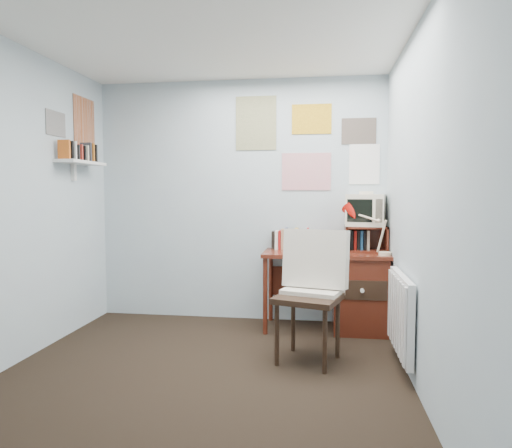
{
  "coord_description": "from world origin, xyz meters",
  "views": [
    {
      "loc": [
        0.85,
        -2.96,
        1.34
      ],
      "look_at": [
        0.28,
        1.04,
        1.06
      ],
      "focal_mm": 32.0,
      "sensor_mm": 36.0,
      "label": 1
    }
  ],
  "objects": [
    {
      "name": "tv_riser",
      "position": [
        1.29,
        1.59,
        0.89
      ],
      "size": [
        0.4,
        0.3,
        0.25
      ],
      "primitive_type": "cube",
      "color": "#592114",
      "rests_on": "desk"
    },
    {
      "name": "posters_back",
      "position": [
        0.7,
        1.74,
        1.85
      ],
      "size": [
        1.2,
        0.01,
        0.9
      ],
      "primitive_type": "cube",
      "color": "white",
      "rests_on": "back_wall"
    },
    {
      "name": "crt_tv",
      "position": [
        1.29,
        1.61,
        1.18
      ],
      "size": [
        0.42,
        0.39,
        0.34
      ],
      "primitive_type": "cube",
      "rotation": [
        0.0,
        0.0,
        -0.2
      ],
      "color": "beige",
      "rests_on": "tv_riser"
    },
    {
      "name": "book_row",
      "position": [
        0.66,
        1.66,
        0.87
      ],
      "size": [
        0.6,
        0.14,
        0.22
      ],
      "primitive_type": "cube",
      "color": "#592114",
      "rests_on": "desk"
    },
    {
      "name": "posters_left",
      "position": [
        -1.49,
        1.1,
        2.0
      ],
      "size": [
        0.01,
        0.7,
        0.6
      ],
      "primitive_type": "cube",
      "color": "white",
      "rests_on": "left_wall"
    },
    {
      "name": "desk_chair",
      "position": [
        0.76,
        0.59,
        0.51
      ],
      "size": [
        0.64,
        0.62,
        1.01
      ],
      "primitive_type": "cube",
      "rotation": [
        0.0,
        0.0,
        -0.3
      ],
      "color": "black",
      "rests_on": "ground"
    },
    {
      "name": "desk",
      "position": [
        1.17,
        1.48,
        0.41
      ],
      "size": [
        1.2,
        0.55,
        0.76
      ],
      "color": "#592114",
      "rests_on": "ground"
    },
    {
      "name": "right_wall",
      "position": [
        1.5,
        0.0,
        1.25
      ],
      "size": [
        0.02,
        3.5,
        2.5
      ],
      "primitive_type": "cube",
      "color": "#B1C4CA",
      "rests_on": "ground"
    },
    {
      "name": "radiator",
      "position": [
        1.46,
        0.55,
        0.42
      ],
      "size": [
        0.09,
        0.8,
        0.6
      ],
      "primitive_type": "cube",
      "color": "white",
      "rests_on": "right_wall"
    },
    {
      "name": "ground",
      "position": [
        0.0,
        0.0,
        0.0
      ],
      "size": [
        3.5,
        3.5,
        0.0
      ],
      "primitive_type": "plane",
      "color": "black",
      "rests_on": "ground"
    },
    {
      "name": "back_wall",
      "position": [
        0.0,
        1.75,
        1.25
      ],
      "size": [
        3.0,
        0.02,
        2.5
      ],
      "primitive_type": "cube",
      "color": "#B1C4CA",
      "rests_on": "ground"
    },
    {
      "name": "wall_shelf",
      "position": [
        -1.4,
        1.1,
        1.62
      ],
      "size": [
        0.2,
        0.62,
        0.24
      ],
      "primitive_type": "cube",
      "color": "white",
      "rests_on": "left_wall"
    },
    {
      "name": "ceiling",
      "position": [
        0.0,
        0.0,
        2.5
      ],
      "size": [
        3.0,
        3.5,
        0.02
      ],
      "primitive_type": "cube",
      "color": "white",
      "rests_on": "back_wall"
    },
    {
      "name": "desk_lamp",
      "position": [
        1.44,
        1.33,
        0.97
      ],
      "size": [
        0.31,
        0.27,
        0.42
      ],
      "primitive_type": "cube",
      "rotation": [
        0.0,
        0.0,
        -0.06
      ],
      "color": "red",
      "rests_on": "desk"
    }
  ]
}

